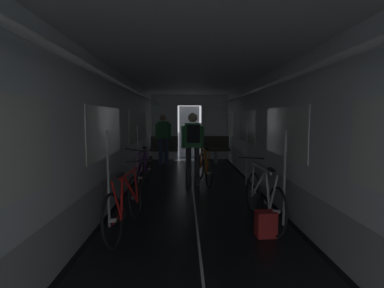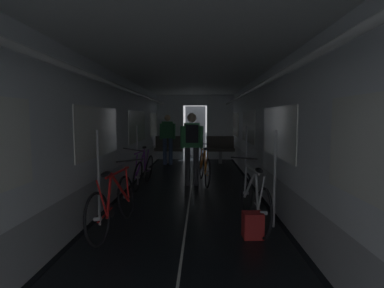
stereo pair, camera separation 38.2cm
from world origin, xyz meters
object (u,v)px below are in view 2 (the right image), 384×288
(person_cyclist_aisle, at_px, (192,142))
(bench_seat_far_left, at_px, (169,147))
(bicycle_silver, at_px, (254,199))
(bicycle_red, at_px, (114,203))
(bicycle_purple, at_px, (143,170))
(bicycle_orange_in_aisle, at_px, (204,167))
(person_standing_near_bench, at_px, (168,136))
(backpack_on_floor, at_px, (253,225))
(bench_seat_far_right, at_px, (220,147))

(person_cyclist_aisle, bearing_deg, bench_seat_far_left, 104.92)
(bicycle_silver, height_order, person_cyclist_aisle, person_cyclist_aisle)
(person_cyclist_aisle, bearing_deg, bicycle_red, -110.34)
(bicycle_purple, bearing_deg, bicycle_orange_in_aisle, 16.61)
(bicycle_orange_in_aisle, xyz_separation_m, person_standing_near_bench, (-1.20, 2.78, 0.59))
(bench_seat_far_left, height_order, person_standing_near_bench, person_standing_near_bench)
(person_cyclist_aisle, distance_m, bicycle_orange_in_aisle, 0.75)
(bicycle_orange_in_aisle, relative_size, backpack_on_floor, 4.96)
(bicycle_silver, xyz_separation_m, bicycle_orange_in_aisle, (-0.70, 2.71, 0.00))
(bicycle_orange_in_aisle, height_order, person_standing_near_bench, person_standing_near_bench)
(bench_seat_far_left, height_order, bicycle_red, same)
(person_cyclist_aisle, relative_size, bicycle_orange_in_aisle, 1.00)
(bicycle_orange_in_aisle, bearing_deg, bicycle_purple, -163.39)
(bicycle_red, bearing_deg, backpack_on_floor, -6.55)
(bench_seat_far_left, bearing_deg, backpack_on_floor, -74.19)
(person_standing_near_bench, bearing_deg, bicycle_silver, -70.90)
(bench_seat_far_left, height_order, backpack_on_floor, bench_seat_far_left)
(bench_seat_far_left, distance_m, bicycle_red, 6.15)
(bench_seat_far_right, relative_size, person_cyclist_aisle, 0.58)
(bench_seat_far_left, bearing_deg, bicycle_red, -90.92)
(bicycle_purple, relative_size, person_cyclist_aisle, 1.01)
(bicycle_silver, xyz_separation_m, person_cyclist_aisle, (-0.99, 2.44, 0.63))
(person_standing_near_bench, bearing_deg, bicycle_purple, -93.45)
(bicycle_orange_in_aisle, height_order, backpack_on_floor, bicycle_orange_in_aisle)
(person_standing_near_bench, bearing_deg, person_cyclist_aisle, -73.38)
(bench_seat_far_right, height_order, bicycle_purple, bicycle_purple)
(bicycle_orange_in_aisle, bearing_deg, backpack_on_floor, -79.47)
(bicycle_purple, distance_m, person_standing_near_bench, 3.26)
(bench_seat_far_left, xyz_separation_m, bicycle_silver, (1.90, -5.86, -0.18))
(backpack_on_floor, bearing_deg, person_cyclist_aisle, 106.84)
(bicycle_silver, relative_size, bicycle_red, 1.00)
(bicycle_silver, distance_m, backpack_on_floor, 0.55)
(bicycle_purple, xyz_separation_m, person_standing_near_bench, (0.19, 3.20, 0.60))
(bench_seat_far_left, relative_size, person_cyclist_aisle, 0.58)
(bicycle_silver, height_order, bicycle_red, bicycle_red)
(bicycle_red, relative_size, bicycle_orange_in_aisle, 1.00)
(bicycle_red, height_order, bicycle_purple, bicycle_purple)
(person_standing_near_bench, height_order, backpack_on_floor, person_standing_near_bench)
(person_cyclist_aisle, bearing_deg, backpack_on_floor, -73.16)
(bicycle_silver, bearing_deg, bicycle_red, -171.93)
(person_cyclist_aisle, bearing_deg, bicycle_purple, -172.14)
(bicycle_silver, xyz_separation_m, bicycle_purple, (-2.09, 2.29, -0.00))
(person_standing_near_bench, bearing_deg, bench_seat_far_right, 11.83)
(bench_seat_far_right, distance_m, person_cyclist_aisle, 3.56)
(bicycle_silver, xyz_separation_m, backpack_on_floor, (-0.10, -0.50, -0.21))
(bench_seat_far_left, height_order, bicycle_silver, bench_seat_far_left)
(bicycle_red, bearing_deg, bench_seat_far_right, 72.84)
(bench_seat_far_right, height_order, person_cyclist_aisle, person_cyclist_aisle)
(bicycle_purple, bearing_deg, bicycle_silver, -47.56)
(bench_seat_far_right, distance_m, backpack_on_floor, 6.38)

